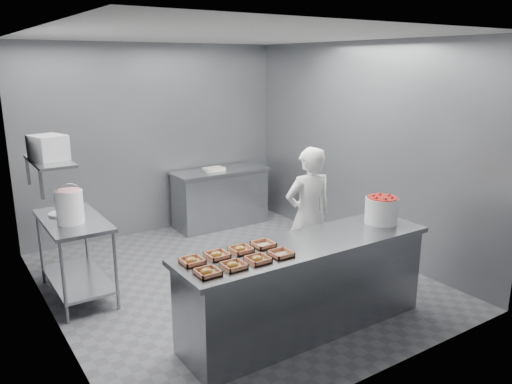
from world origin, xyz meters
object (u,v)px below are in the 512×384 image
tray_2 (258,259)px  tray_3 (281,254)px  tray_6 (241,249)px  tray_1 (233,265)px  tray_5 (217,255)px  strawberry_tub (381,209)px  tray_7 (263,244)px  tray_4 (192,261)px  prep_table (75,246)px  service_counter (306,286)px  glaze_bucket (70,206)px  worker (308,216)px  appliance (48,148)px  tray_0 (207,272)px  back_counter (220,197)px

tray_2 → tray_3: size_ratio=1.00×
tray_6 → tray_3: bearing=-48.3°
tray_1 → tray_5: bearing=90.0°
tray_2 → strawberry_tub: size_ratio=0.56×
tray_1 → tray_7: tray_1 is taller
tray_4 → tray_7: (0.72, 0.00, -0.00)m
prep_table → service_counter: bearing=-49.8°
tray_7 → glaze_bucket: bearing=127.8°
tray_4 → worker: 1.99m
tray_4 → appliance: size_ratio=0.56×
tray_2 → appliance: (-1.17, 2.07, 0.77)m
tray_2 → tray_0: bearing=180.0°
tray_3 → appliance: (-1.42, 2.07, 0.77)m
service_counter → tray_2: size_ratio=13.88×
tray_5 → tray_1: bearing=-90.0°
back_counter → tray_5: (-1.79, -3.11, 0.47)m
service_counter → tray_1: 1.01m
strawberry_tub → tray_0: bearing=-175.6°
tray_3 → prep_table: bearing=120.9°
tray_5 → tray_7: size_ratio=1.00×
tray_0 → tray_1: bearing=0.0°
service_counter → tray_0: bearing=-173.1°
tray_3 → tray_7: 0.27m
tray_5 → tray_6: 0.24m
tray_1 → strawberry_tub: strawberry_tub is taller
prep_table → tray_2: bearing=-64.3°
back_counter → glaze_bucket: bearing=-150.9°
service_counter → tray_1: bearing=-171.2°
prep_table → tray_5: size_ratio=6.40×
tray_6 → tray_7: bearing=0.0°
worker → tray_7: bearing=41.7°
tray_3 → tray_0: bearing=-180.0°
tray_1 → tray_2: size_ratio=1.00×
tray_4 → service_counter: bearing=-6.9°
prep_table → tray_5: tray_5 is taller
tray_5 → worker: worker is taller
service_counter → tray_2: bearing=-168.1°
back_counter → tray_1: 3.86m
strawberry_tub → glaze_bucket: size_ratio=0.79×
tray_3 → tray_4: tray_4 is taller
tray_0 → prep_table: bearing=104.1°
tray_6 → tray_2: bearing=-90.0°
tray_0 → tray_1: 0.24m
tray_7 → glaze_bucket: 2.12m
prep_table → back_counter: 2.87m
tray_6 → worker: bearing=27.9°
tray_4 → tray_6: (0.48, 0.00, 0.00)m
tray_1 → glaze_bucket: 2.11m
tray_3 → appliance: appliance is taller
tray_3 → tray_7: bearing=90.0°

